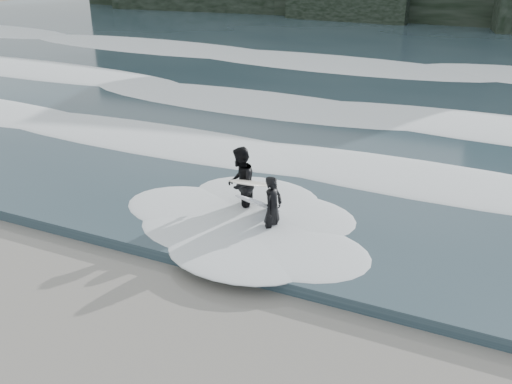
# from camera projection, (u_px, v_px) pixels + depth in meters

# --- Properties ---
(ground) EXTENTS (120.00, 120.00, 0.00)m
(ground) POSITION_uv_depth(u_px,v_px,m) (120.00, 356.00, 10.29)
(ground) COLOR #77674B
(ground) RESTS_ON ground
(sea) EXTENTS (90.00, 52.00, 0.30)m
(sea) POSITION_uv_depth(u_px,v_px,m) (417.00, 57.00, 34.18)
(sea) COLOR #2C404A
(sea) RESTS_ON ground
(foam_near) EXTENTS (60.00, 3.20, 0.20)m
(foam_near) POSITION_uv_depth(u_px,v_px,m) (298.00, 166.00, 17.56)
(foam_near) COLOR white
(foam_near) RESTS_ON sea
(foam_mid) EXTENTS (60.00, 4.00, 0.24)m
(foam_mid) POSITION_uv_depth(u_px,v_px,m) (359.00, 107.00, 23.33)
(foam_mid) COLOR white
(foam_mid) RESTS_ON sea
(foam_far) EXTENTS (60.00, 4.80, 0.30)m
(foam_far) POSITION_uv_depth(u_px,v_px,m) (404.00, 64.00, 30.75)
(foam_far) COLOR white
(foam_far) RESTS_ON sea
(surfer_left) EXTENTS (1.06, 2.10, 1.66)m
(surfer_left) POSITION_uv_depth(u_px,v_px,m) (268.00, 207.00, 13.94)
(surfer_left) COLOR black
(surfer_left) RESTS_ON ground
(surfer_right) EXTENTS (1.40, 1.99, 1.96)m
(surfer_right) POSITION_uv_depth(u_px,v_px,m) (241.00, 183.00, 14.88)
(surfer_right) COLOR black
(surfer_right) RESTS_ON ground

